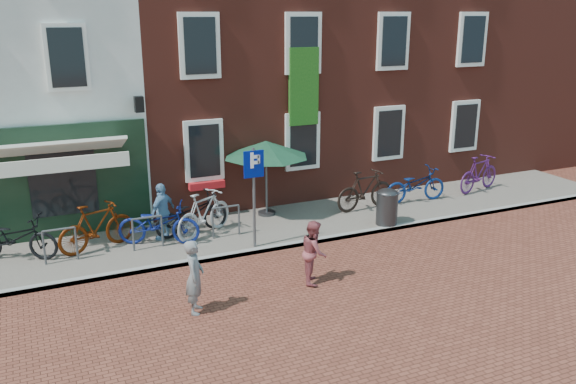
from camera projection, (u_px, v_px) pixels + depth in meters
name	position (u px, v px, depth m)	size (l,w,h in m)	color
ground	(223.00, 260.00, 14.20)	(80.00, 80.00, 0.00)	brown
sidewalk	(241.00, 232.00, 15.88)	(24.00, 3.00, 0.10)	slate
building_brick_mid	(209.00, 32.00, 19.65)	(6.00, 8.00, 10.00)	maroon
building_brick_right	(366.00, 30.00, 22.01)	(6.00, 8.00, 10.00)	maroon
filler_right	(500.00, 41.00, 24.71)	(7.00, 8.00, 9.00)	maroon
litter_bin	(387.00, 205.00, 16.15)	(0.58, 0.58, 1.07)	#303032
parking_sign	(254.00, 181.00, 14.25)	(0.50, 0.08, 2.48)	#4C4C4F
parasol	(266.00, 146.00, 16.51)	(2.40, 2.40, 2.24)	#4C4C4F
woman	(195.00, 277.00, 11.54)	(0.54, 0.36, 1.49)	slate
boy	(314.00, 252.00, 12.86)	(0.68, 0.53, 1.40)	#954248
cafe_person	(163.00, 211.00, 15.04)	(0.86, 0.36, 1.47)	#5E8DB4
bicycle_0	(15.00, 238.00, 13.85)	(0.70, 2.02, 1.06)	black
bicycle_1	(97.00, 227.00, 14.40)	(0.55, 1.96, 1.18)	#4F1A04
bicycle_2	(159.00, 224.00, 14.77)	(0.70, 2.02, 1.06)	navy
bicycle_3	(204.00, 213.00, 15.35)	(0.55, 1.96, 1.18)	#AFAFB1
bicycle_4	(192.00, 214.00, 15.48)	(0.70, 2.02, 1.06)	black
bicycle_5	(365.00, 190.00, 17.37)	(0.55, 1.96, 1.18)	black
bicycle_6	(415.00, 185.00, 18.08)	(0.70, 2.02, 1.06)	navy
bicycle_7	(479.00, 173.00, 19.14)	(0.55, 1.96, 1.18)	#441750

